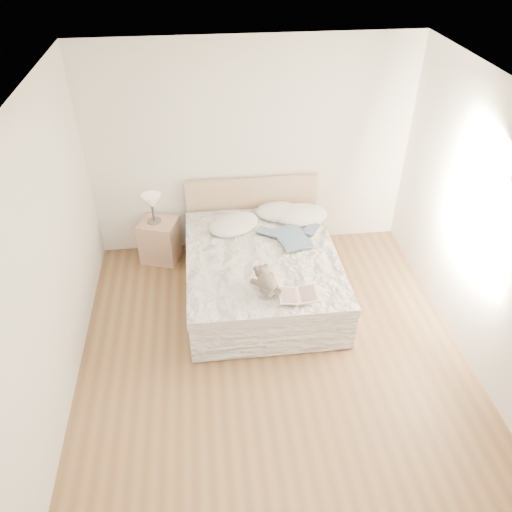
# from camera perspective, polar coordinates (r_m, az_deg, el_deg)

# --- Properties ---
(floor) EXTENTS (4.00, 4.50, 0.00)m
(floor) POSITION_cam_1_polar(r_m,az_deg,el_deg) (5.27, 2.20, -12.21)
(floor) COLOR brown
(floor) RESTS_ON ground
(ceiling) EXTENTS (4.00, 4.50, 0.00)m
(ceiling) POSITION_cam_1_polar(r_m,az_deg,el_deg) (3.69, 3.21, 16.58)
(ceiling) COLOR white
(ceiling) RESTS_ON ground
(wall_back) EXTENTS (4.00, 0.02, 2.70)m
(wall_back) POSITION_cam_1_polar(r_m,az_deg,el_deg) (6.27, -0.60, 11.98)
(wall_back) COLOR white
(wall_back) RESTS_ON ground
(wall_left) EXTENTS (0.02, 4.50, 2.70)m
(wall_left) POSITION_cam_1_polar(r_m,az_deg,el_deg) (4.52, -23.30, -2.14)
(wall_left) COLOR white
(wall_left) RESTS_ON ground
(wall_right) EXTENTS (0.02, 4.50, 2.70)m
(wall_right) POSITION_cam_1_polar(r_m,az_deg,el_deg) (5.03, 25.76, 1.24)
(wall_right) COLOR white
(wall_right) RESTS_ON ground
(window) EXTENTS (0.02, 1.30, 1.10)m
(window) POSITION_cam_1_polar(r_m,az_deg,el_deg) (5.18, 24.43, 4.05)
(window) COLOR white
(window) RESTS_ON wall_right
(bed) EXTENTS (1.72, 2.14, 1.00)m
(bed) POSITION_cam_1_polar(r_m,az_deg,el_deg) (5.91, 0.57, -1.58)
(bed) COLOR tan
(bed) RESTS_ON floor
(nightstand) EXTENTS (0.55, 0.52, 0.56)m
(nightstand) POSITION_cam_1_polar(r_m,az_deg,el_deg) (6.57, -10.93, 1.79)
(nightstand) COLOR tan
(nightstand) RESTS_ON floor
(table_lamp) EXTENTS (0.31, 0.31, 0.38)m
(table_lamp) POSITION_cam_1_polar(r_m,az_deg,el_deg) (6.30, -11.82, 5.98)
(table_lamp) COLOR #504B45
(table_lamp) RESTS_ON nightstand
(pillow_left) EXTENTS (0.78, 0.70, 0.19)m
(pillow_left) POSITION_cam_1_polar(r_m,az_deg,el_deg) (6.11, -2.52, 3.65)
(pillow_left) COLOR white
(pillow_left) RESTS_ON bed
(pillow_middle) EXTENTS (0.66, 0.50, 0.18)m
(pillow_middle) POSITION_cam_1_polar(r_m,az_deg,el_deg) (6.36, 2.69, 5.09)
(pillow_middle) COLOR white
(pillow_middle) RESTS_ON bed
(pillow_right) EXTENTS (0.69, 0.50, 0.20)m
(pillow_right) POSITION_cam_1_polar(r_m,az_deg,el_deg) (6.32, 5.14, 4.72)
(pillow_right) COLOR white
(pillow_right) RESTS_ON bed
(blouse) EXTENTS (0.64, 0.67, 0.02)m
(blouse) POSITION_cam_1_polar(r_m,az_deg,el_deg) (5.90, 4.15, 2.10)
(blouse) COLOR #3A526B
(blouse) RESTS_ON bed
(photo_book) EXTENTS (0.38, 0.33, 0.02)m
(photo_book) POSITION_cam_1_polar(r_m,az_deg,el_deg) (6.16, -3.21, 3.80)
(photo_book) COLOR white
(photo_book) RESTS_ON bed
(childrens_book) EXTENTS (0.42, 0.29, 0.03)m
(childrens_book) POSITION_cam_1_polar(r_m,az_deg,el_deg) (5.09, 4.82, -4.47)
(childrens_book) COLOR #F7E7C9
(childrens_book) RESTS_ON bed
(teddy_bear) EXTENTS (0.35, 0.41, 0.18)m
(teddy_bear) POSITION_cam_1_polar(r_m,az_deg,el_deg) (5.13, 1.30, -3.63)
(teddy_bear) COLOR brown
(teddy_bear) RESTS_ON bed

